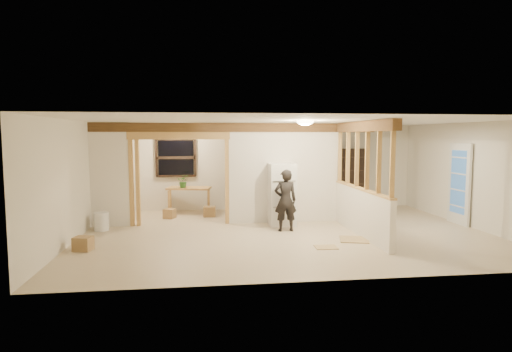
{
  "coord_description": "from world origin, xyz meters",
  "views": [
    {
      "loc": [
        -1.87,
        -9.32,
        2.18
      ],
      "look_at": [
        -0.63,
        0.4,
        1.25
      ],
      "focal_mm": 30.0,
      "sensor_mm": 36.0,
      "label": 1
    }
  ],
  "objects": [
    {
      "name": "box_util_a",
      "position": [
        -1.67,
        2.16,
        0.14
      ],
      "size": [
        0.34,
        0.3,
        0.27
      ],
      "primitive_type": "cube",
      "rotation": [
        0.0,
        0.0,
        -0.08
      ],
      "color": "#A17C4D",
      "rests_on": "floor"
    },
    {
      "name": "bookshelf",
      "position": [
        2.57,
        3.03,
        0.9
      ],
      "size": [
        0.9,
        0.3,
        1.79
      ],
      "primitive_type": "cube",
      "color": "black",
      "rests_on": "floor"
    },
    {
      "name": "ceiling",
      "position": [
        0.0,
        0.0,
        2.5
      ],
      "size": [
        9.0,
        6.5,
        0.01
      ],
      "primitive_type": "cube",
      "color": "white"
    },
    {
      "name": "potted_plant",
      "position": [
        -2.37,
        2.6,
        0.92
      ],
      "size": [
        0.35,
        0.31,
        0.36
      ],
      "primitive_type": "imported",
      "rotation": [
        0.0,
        0.0,
        -0.09
      ],
      "color": "#3B692D",
      "rests_on": "work_table"
    },
    {
      "name": "ceiling_dome_util",
      "position": [
        -2.5,
        2.3,
        2.48
      ],
      "size": [
        0.32,
        0.32,
        0.14
      ],
      "primitive_type": "ellipsoid",
      "color": "#FFEABF",
      "rests_on": "ceiling"
    },
    {
      "name": "bucket",
      "position": [
        -4.17,
        0.75,
        0.21
      ],
      "size": [
        0.41,
        0.41,
        0.42
      ],
      "primitive_type": "cylinder",
      "rotation": [
        0.0,
        0.0,
        0.29
      ],
      "color": "white",
      "rests_on": "floor"
    },
    {
      "name": "ceiling_dome_main",
      "position": [
        0.3,
        -0.5,
        2.48
      ],
      "size": [
        0.36,
        0.36,
        0.16
      ],
      "primitive_type": "ellipsoid",
      "color": "#FFEABF",
      "rests_on": "ceiling"
    },
    {
      "name": "doorway_frame",
      "position": [
        -2.4,
        1.2,
        1.1
      ],
      "size": [
        2.46,
        0.14,
        2.2
      ],
      "primitive_type": "cube",
      "color": "tan",
      "rests_on": "floor"
    },
    {
      "name": "wall_back",
      "position": [
        0.0,
        3.25,
        1.25
      ],
      "size": [
        9.0,
        0.01,
        2.5
      ],
      "primitive_type": "cube",
      "color": "silver",
      "rests_on": "floor"
    },
    {
      "name": "pony_wall",
      "position": [
        1.6,
        -0.4,
        0.5
      ],
      "size": [
        0.12,
        3.2,
        1.0
      ],
      "primitive_type": "cube",
      "color": "silver",
      "rests_on": "floor"
    },
    {
      "name": "floor_panel_far",
      "position": [
        0.53,
        -1.37,
        0.01
      ],
      "size": [
        0.44,
        0.36,
        0.01
      ],
      "primitive_type": "cube",
      "rotation": [
        0.0,
        0.0,
        -0.04
      ],
      "color": "tan",
      "rests_on": "floor"
    },
    {
      "name": "wall_left",
      "position": [
        -4.5,
        0.0,
        1.25
      ],
      "size": [
        0.01,
        6.5,
        2.5
      ],
      "primitive_type": "cube",
      "color": "silver",
      "rests_on": "floor"
    },
    {
      "name": "french_door",
      "position": [
        4.42,
        0.4,
        1.0
      ],
      "size": [
        0.12,
        0.86,
        2.0
      ],
      "primitive_type": "cube",
      "color": "white",
      "rests_on": "floor"
    },
    {
      "name": "box_front",
      "position": [
        -4.13,
        -0.99,
        0.13
      ],
      "size": [
        0.38,
        0.34,
        0.26
      ],
      "primitive_type": "cube",
      "rotation": [
        0.0,
        0.0,
        -0.26
      ],
      "color": "#A17C4D",
      "rests_on": "floor"
    },
    {
      "name": "header_beam_back",
      "position": [
        -1.0,
        1.2,
        2.38
      ],
      "size": [
        7.0,
        0.18,
        0.22
      ],
      "primitive_type": "cube",
      "color": "brown",
      "rests_on": "ceiling"
    },
    {
      "name": "work_table",
      "position": [
        -2.22,
        2.7,
        0.37
      ],
      "size": [
        1.28,
        0.82,
        0.74
      ],
      "primitive_type": "cube",
      "rotation": [
        0.0,
        0.0,
        -0.21
      ],
      "color": "tan",
      "rests_on": "floor"
    },
    {
      "name": "wall_right",
      "position": [
        4.5,
        0.0,
        1.25
      ],
      "size": [
        0.01,
        6.5,
        2.5
      ],
      "primitive_type": "cube",
      "color": "silver",
      "rests_on": "floor"
    },
    {
      "name": "refrigerator",
      "position": [
        0.07,
        0.84,
        0.76
      ],
      "size": [
        0.62,
        0.6,
        1.51
      ],
      "primitive_type": "cube",
      "color": "silver",
      "rests_on": "floor"
    },
    {
      "name": "hanging_bulb",
      "position": [
        -2.0,
        1.6,
        2.18
      ],
      "size": [
        0.07,
        0.07,
        0.07
      ],
      "primitive_type": "ellipsoid",
      "color": "#FFD88C",
      "rests_on": "ceiling"
    },
    {
      "name": "window_back",
      "position": [
        -2.6,
        3.17,
        1.55
      ],
      "size": [
        1.12,
        0.1,
        1.1
      ],
      "primitive_type": "cube",
      "color": "black",
      "rests_on": "wall_back"
    },
    {
      "name": "header_beam_right",
      "position": [
        1.6,
        -0.4,
        2.38
      ],
      "size": [
        0.18,
        3.3,
        0.22
      ],
      "primitive_type": "cube",
      "color": "brown",
      "rests_on": "ceiling"
    },
    {
      "name": "floor_panel_near",
      "position": [
        1.29,
        -0.86,
        0.01
      ],
      "size": [
        0.72,
        0.72,
        0.02
      ],
      "primitive_type": "cube",
      "rotation": [
        0.0,
        0.0,
        -0.28
      ],
      "color": "tan",
      "rests_on": "floor"
    },
    {
      "name": "shop_vac",
      "position": [
        -4.01,
        2.43,
        0.28
      ],
      "size": [
        0.52,
        0.52,
        0.56
      ],
      "primitive_type": "cylinder",
      "rotation": [
        0.0,
        0.0,
        -0.24
      ],
      "color": "#930F07",
      "rests_on": "floor"
    },
    {
      "name": "partition_center",
      "position": [
        0.2,
        1.2,
        1.25
      ],
      "size": [
        2.8,
        0.12,
        2.5
      ],
      "primitive_type": "cube",
      "color": "silver",
      "rests_on": "floor"
    },
    {
      "name": "box_util_b",
      "position": [
        -2.73,
        2.05,
        0.13
      ],
      "size": [
        0.35,
        0.35,
        0.25
      ],
      "primitive_type": "cube",
      "rotation": [
        0.0,
        0.0,
        -0.39
      ],
      "color": "#A17C4D",
      "rests_on": "floor"
    },
    {
      "name": "floor",
      "position": [
        0.0,
        0.0,
        -0.01
      ],
      "size": [
        9.0,
        6.5,
        0.01
      ],
      "primitive_type": "cube",
      "color": "#BEAC8D",
      "rests_on": "ground"
    },
    {
      "name": "woman",
      "position": [
        0.02,
        0.17,
        0.71
      ],
      "size": [
        0.52,
        0.34,
        1.42
      ],
      "primitive_type": "imported",
      "rotation": [
        0.0,
        0.0,
        3.15
      ],
      "color": "black",
      "rests_on": "floor"
    },
    {
      "name": "partition_left_stub",
      "position": [
        -4.05,
        1.2,
        1.25
      ],
      "size": [
        0.9,
        0.12,
        2.5
      ],
      "primitive_type": "cube",
      "color": "silver",
      "rests_on": "floor"
    },
    {
      "name": "wall_front",
      "position": [
        0.0,
        -3.25,
        1.25
      ],
      "size": [
        9.0,
        0.01,
        2.5
      ],
      "primitive_type": "cube",
      "color": "silver",
      "rests_on": "floor"
    },
    {
      "name": "stud_partition",
      "position": [
        1.6,
        -0.4,
        1.66
      ],
      "size": [
        0.14,
        3.2,
        1.32
      ],
      "primitive_type": "cube",
      "color": "tan",
      "rests_on": "pony_wall"
    }
  ]
}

